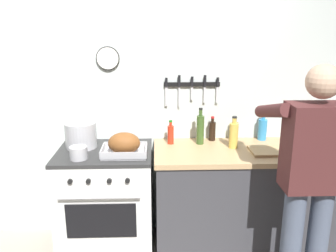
# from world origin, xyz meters

# --- Properties ---
(wall_back) EXTENTS (6.00, 0.13, 2.60)m
(wall_back) POSITION_xyz_m (0.00, 1.35, 1.30)
(wall_back) COLOR silver
(wall_back) RESTS_ON ground
(counter_block) EXTENTS (2.03, 0.65, 0.90)m
(counter_block) POSITION_xyz_m (1.21, 0.99, 0.46)
(counter_block) COLOR #38383D
(counter_block) RESTS_ON ground
(stove) EXTENTS (0.76, 0.67, 0.90)m
(stove) POSITION_xyz_m (-0.22, 0.99, 0.45)
(stove) COLOR white
(stove) RESTS_ON ground
(person_cook) EXTENTS (0.51, 0.63, 1.66)m
(person_cook) POSITION_xyz_m (1.20, 0.36, 0.95)
(person_cook) COLOR #4C566B
(person_cook) RESTS_ON ground
(roasting_pan) EXTENTS (0.35, 0.26, 0.18)m
(roasting_pan) POSITION_xyz_m (-0.05, 0.89, 0.98)
(roasting_pan) COLOR #B7B7BC
(roasting_pan) RESTS_ON stove
(stock_pot) EXTENTS (0.25, 0.25, 0.21)m
(stock_pot) POSITION_xyz_m (-0.42, 1.09, 1.01)
(stock_pot) COLOR #B7B7BC
(stock_pot) RESTS_ON stove
(saucepan) EXTENTS (0.14, 0.14, 0.10)m
(saucepan) POSITION_xyz_m (-0.39, 0.82, 0.95)
(saucepan) COLOR #B7B7BC
(saucepan) RESTS_ON stove
(cutting_board) EXTENTS (0.36, 0.24, 0.02)m
(cutting_board) POSITION_xyz_m (1.13, 0.91, 0.91)
(cutting_board) COLOR tan
(cutting_board) RESTS_ON counter_block
(bottle_olive_oil) EXTENTS (0.06, 0.06, 0.31)m
(bottle_olive_oil) POSITION_xyz_m (0.58, 1.14, 1.03)
(bottle_olive_oil) COLOR #385623
(bottle_olive_oil) RESTS_ON counter_block
(bottle_hot_sauce) EXTENTS (0.05, 0.05, 0.21)m
(bottle_hot_sauce) POSITION_xyz_m (0.32, 1.15, 0.99)
(bottle_hot_sauce) COLOR red
(bottle_hot_sauce) RESTS_ON counter_block
(bottle_dish_soap) EXTENTS (0.08, 0.08, 0.24)m
(bottle_dish_soap) POSITION_xyz_m (1.14, 1.23, 1.00)
(bottle_dish_soap) COLOR #338CCC
(bottle_dish_soap) RESTS_ON counter_block
(bottle_soy_sauce) EXTENTS (0.06, 0.06, 0.21)m
(bottle_soy_sauce) POSITION_xyz_m (0.69, 1.23, 0.99)
(bottle_soy_sauce) COLOR black
(bottle_soy_sauce) RESTS_ON counter_block
(bottle_vinegar) EXTENTS (0.06, 0.06, 0.22)m
(bottle_vinegar) POSITION_xyz_m (0.88, 1.19, 0.99)
(bottle_vinegar) COLOR #997F4C
(bottle_vinegar) RESTS_ON counter_block
(bottle_cooking_oil) EXTENTS (0.07, 0.07, 0.27)m
(bottle_cooking_oil) POSITION_xyz_m (0.84, 1.03, 1.01)
(bottle_cooking_oil) COLOR gold
(bottle_cooking_oil) RESTS_ON counter_block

